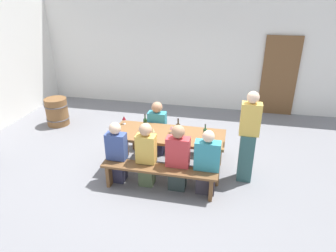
{
  "coord_description": "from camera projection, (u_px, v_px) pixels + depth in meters",
  "views": [
    {
      "loc": [
        1.07,
        -4.8,
        3.13
      ],
      "look_at": [
        0.0,
        0.0,
        0.9
      ],
      "focal_mm": 32.09,
      "sensor_mm": 36.0,
      "label": 1
    }
  ],
  "objects": [
    {
      "name": "ground_plane",
      "position": [
        168.0,
        169.0,
        5.77
      ],
      "size": [
        24.0,
        24.0,
        0.0
      ],
      "primitive_type": "plane",
      "color": "slate"
    },
    {
      "name": "back_wall",
      "position": [
        196.0,
        51.0,
        8.28
      ],
      "size": [
        14.0,
        0.2,
        3.2
      ],
      "primitive_type": "cube",
      "color": "silver",
      "rests_on": "ground"
    },
    {
      "name": "wooden_door",
      "position": [
        279.0,
        76.0,
        7.94
      ],
      "size": [
        0.9,
        0.06,
        2.1
      ],
      "primitive_type": "cube",
      "color": "brown",
      "rests_on": "ground"
    },
    {
      "name": "tasting_table",
      "position": [
        168.0,
        137.0,
        5.5
      ],
      "size": [
        2.06,
        0.81,
        0.75
      ],
      "color": "brown",
      "rests_on": "ground"
    },
    {
      "name": "bench_near",
      "position": [
        159.0,
        173.0,
        5.0
      ],
      "size": [
        1.96,
        0.3,
        0.45
      ],
      "color": "brown",
      "rests_on": "ground"
    },
    {
      "name": "bench_far",
      "position": [
        175.0,
        136.0,
        6.25
      ],
      "size": [
        1.96,
        0.3,
        0.45
      ],
      "color": "brown",
      "rests_on": "ground"
    },
    {
      "name": "wine_bottle_0",
      "position": [
        178.0,
        130.0,
        5.32
      ],
      "size": [
        0.08,
        0.08,
        0.34
      ],
      "color": "#332814",
      "rests_on": "tasting_table"
    },
    {
      "name": "wine_bottle_1",
      "position": [
        205.0,
        134.0,
        5.2
      ],
      "size": [
        0.07,
        0.07,
        0.29
      ],
      "color": "#234C2D",
      "rests_on": "tasting_table"
    },
    {
      "name": "wine_bottle_2",
      "position": [
        145.0,
        124.0,
        5.58
      ],
      "size": [
        0.07,
        0.07,
        0.31
      ],
      "color": "#143319",
      "rests_on": "tasting_table"
    },
    {
      "name": "wine_glass_0",
      "position": [
        153.0,
        131.0,
        5.32
      ],
      "size": [
        0.07,
        0.07,
        0.16
      ],
      "color": "silver",
      "rests_on": "tasting_table"
    },
    {
      "name": "wine_glass_1",
      "position": [
        172.0,
        128.0,
        5.45
      ],
      "size": [
        0.08,
        0.08,
        0.14
      ],
      "color": "silver",
      "rests_on": "tasting_table"
    },
    {
      "name": "wine_glass_2",
      "position": [
        124.0,
        118.0,
        5.8
      ],
      "size": [
        0.07,
        0.07,
        0.17
      ],
      "color": "silver",
      "rests_on": "tasting_table"
    },
    {
      "name": "wine_glass_3",
      "position": [
        148.0,
        125.0,
        5.5
      ],
      "size": [
        0.08,
        0.08,
        0.17
      ],
      "color": "silver",
      "rests_on": "tasting_table"
    },
    {
      "name": "seated_guest_near_0",
      "position": [
        117.0,
        154.0,
        5.21
      ],
      "size": [
        0.34,
        0.24,
        1.13
      ],
      "rotation": [
        0.0,
        0.0,
        1.57
      ],
      "color": "#2B2A3F",
      "rests_on": "ground"
    },
    {
      "name": "seated_guest_near_1",
      "position": [
        146.0,
        156.0,
        5.1
      ],
      "size": [
        0.33,
        0.24,
        1.17
      ],
      "rotation": [
        0.0,
        0.0,
        1.57
      ],
      "color": "#475538",
      "rests_on": "ground"
    },
    {
      "name": "seated_guest_near_2",
      "position": [
        178.0,
        159.0,
        4.99
      ],
      "size": [
        0.39,
        0.24,
        1.18
      ],
      "rotation": [
        0.0,
        0.0,
        1.57
      ],
      "color": "#293533",
      "rests_on": "ground"
    },
    {
      "name": "seated_guest_near_3",
      "position": [
        207.0,
        164.0,
        4.91
      ],
      "size": [
        0.41,
        0.24,
        1.14
      ],
      "rotation": [
        0.0,
        0.0,
        1.57
      ],
      "color": "#342F38",
      "rests_on": "ground"
    },
    {
      "name": "seated_guest_far_0",
      "position": [
        157.0,
        129.0,
        6.11
      ],
      "size": [
        0.36,
        0.24,
        1.14
      ],
      "rotation": [
        0.0,
        0.0,
        -1.57
      ],
      "color": "#2B2944",
      "rests_on": "ground"
    },
    {
      "name": "standing_host",
      "position": [
        248.0,
        138.0,
        5.14
      ],
      "size": [
        0.33,
        0.24,
        1.66
      ],
      "rotation": [
        0.0,
        0.0,
        3.14
      ],
      "color": "#315959",
      "rests_on": "ground"
    },
    {
      "name": "wine_barrel",
      "position": [
        57.0,
        112.0,
        7.54
      ],
      "size": [
        0.57,
        0.57,
        0.69
      ],
      "color": "brown",
      "rests_on": "ground"
    }
  ]
}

